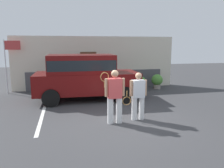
# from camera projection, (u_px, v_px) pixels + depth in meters

# --- Properties ---
(ground_plane) EXTENTS (40.00, 40.00, 0.00)m
(ground_plane) POSITION_uv_depth(u_px,v_px,m) (124.00, 122.00, 7.16)
(ground_plane) COLOR #38383A
(parking_stripe_0) EXTENTS (0.12, 4.40, 0.01)m
(parking_stripe_0) POSITION_uv_depth(u_px,v_px,m) (43.00, 113.00, 8.03)
(parking_stripe_0) COLOR silver
(parking_stripe_0) RESTS_ON ground_plane
(house_frontage) EXTENTS (9.23, 0.40, 2.96)m
(house_frontage) POSITION_uv_depth(u_px,v_px,m) (96.00, 64.00, 12.59)
(house_frontage) COLOR beige
(house_frontage) RESTS_ON ground_plane
(parked_suv) EXTENTS (4.66, 2.28, 2.05)m
(parked_suv) POSITION_uv_depth(u_px,v_px,m) (85.00, 75.00, 9.89)
(parked_suv) COLOR #590C0C
(parked_suv) RESTS_ON ground_plane
(tennis_player_man) EXTENTS (0.77, 0.27, 1.71)m
(tennis_player_man) POSITION_uv_depth(u_px,v_px,m) (115.00, 96.00, 6.89)
(tennis_player_man) COLOR white
(tennis_player_man) RESTS_ON ground_plane
(tennis_player_woman) EXTENTS (0.86, 0.25, 1.59)m
(tennis_player_woman) POSITION_uv_depth(u_px,v_px,m) (138.00, 96.00, 7.23)
(tennis_player_woman) COLOR white
(tennis_player_woman) RESTS_ON ground_plane
(potted_plant_by_porch) EXTENTS (0.57, 0.57, 0.76)m
(potted_plant_by_porch) POSITION_uv_depth(u_px,v_px,m) (141.00, 82.00, 12.20)
(potted_plant_by_porch) COLOR #9E5638
(potted_plant_by_porch) RESTS_ON ground_plane
(potted_plant_secondary) EXTENTS (0.63, 0.63, 0.84)m
(potted_plant_secondary) POSITION_uv_depth(u_px,v_px,m) (157.00, 81.00, 12.48)
(potted_plant_secondary) COLOR gray
(potted_plant_secondary) RESTS_ON ground_plane
(flag_pole) EXTENTS (0.80, 0.05, 2.74)m
(flag_pole) POSITION_uv_depth(u_px,v_px,m) (9.00, 56.00, 11.09)
(flag_pole) COLOR silver
(flag_pole) RESTS_ON ground_plane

